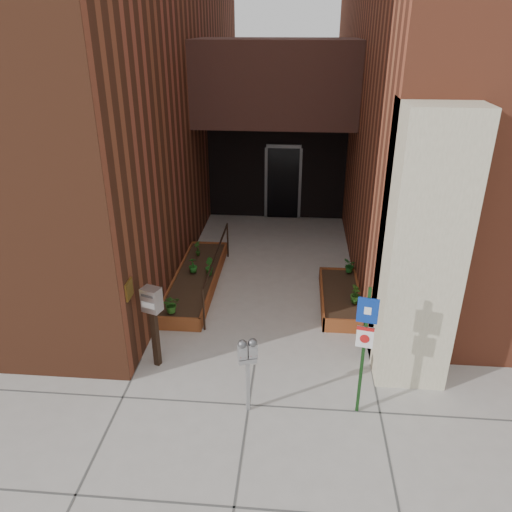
# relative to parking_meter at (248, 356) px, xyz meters

# --- Properties ---
(ground) EXTENTS (80.00, 80.00, 0.00)m
(ground) POSITION_rel_parking_meter_xyz_m (-0.00, 1.10, -0.99)
(ground) COLOR #9E9991
(ground) RESTS_ON ground
(architecture) EXTENTS (20.00, 14.60, 10.00)m
(architecture) POSITION_rel_parking_meter_xyz_m (-0.18, 7.99, 3.99)
(architecture) COLOR brown
(architecture) RESTS_ON ground
(planter_left) EXTENTS (0.90, 3.60, 0.30)m
(planter_left) POSITION_rel_parking_meter_xyz_m (-1.55, 3.80, -0.86)
(planter_left) COLOR brown
(planter_left) RESTS_ON ground
(planter_right) EXTENTS (0.80, 2.20, 0.30)m
(planter_right) POSITION_rel_parking_meter_xyz_m (1.60, 3.30, -0.86)
(planter_right) COLOR brown
(planter_right) RESTS_ON ground
(handrail) EXTENTS (0.04, 3.34, 0.90)m
(handrail) POSITION_rel_parking_meter_xyz_m (-1.05, 3.75, -0.25)
(handrail) COLOR black
(handrail) RESTS_ON ground
(parking_meter) EXTENTS (0.30, 0.18, 1.28)m
(parking_meter) POSITION_rel_parking_meter_xyz_m (0.00, 0.00, 0.00)
(parking_meter) COLOR #9D9D9F
(parking_meter) RESTS_ON ground
(sign_post) EXTENTS (0.29, 0.10, 2.13)m
(sign_post) POSITION_rel_parking_meter_xyz_m (1.65, 0.11, 0.32)
(sign_post) COLOR #143513
(sign_post) RESTS_ON ground
(payment_dropbox) EXTENTS (0.35, 0.30, 1.49)m
(payment_dropbox) POSITION_rel_parking_meter_xyz_m (-1.66, 0.98, 0.08)
(payment_dropbox) COLOR black
(payment_dropbox) RESTS_ON ground
(shrub_left_a) EXTENTS (0.41, 0.41, 0.36)m
(shrub_left_a) POSITION_rel_parking_meter_xyz_m (-1.69, 2.20, -0.51)
(shrub_left_a) COLOR #275F1B
(shrub_left_a) RESTS_ON planter_left
(shrub_left_b) EXTENTS (0.28, 0.28, 0.39)m
(shrub_left_b) POSITION_rel_parking_meter_xyz_m (-1.25, 3.83, -0.50)
(shrub_left_b) COLOR #1E5518
(shrub_left_b) RESTS_ON planter_left
(shrub_left_c) EXTENTS (0.24, 0.24, 0.34)m
(shrub_left_c) POSITION_rel_parking_meter_xyz_m (-1.62, 3.90, -0.52)
(shrub_left_c) COLOR #1A5B1A
(shrub_left_c) RESTS_ON planter_left
(shrub_left_d) EXTENTS (0.26, 0.26, 0.36)m
(shrub_left_d) POSITION_rel_parking_meter_xyz_m (-1.69, 4.79, -0.51)
(shrub_left_d) COLOR #225418
(shrub_left_d) RESTS_ON planter_left
(shrub_right_a) EXTENTS (0.26, 0.26, 0.37)m
(shrub_right_a) POSITION_rel_parking_meter_xyz_m (1.85, 2.89, -0.51)
(shrub_right_a) COLOR #285719
(shrub_right_a) RESTS_ON planter_right
(shrub_right_b) EXTENTS (0.21, 0.21, 0.35)m
(shrub_right_b) POSITION_rel_parking_meter_xyz_m (1.85, 2.82, -0.52)
(shrub_right_b) COLOR #225A19
(shrub_right_b) RESTS_ON planter_right
(shrub_right_c) EXTENTS (0.29, 0.29, 0.32)m
(shrub_right_c) POSITION_rel_parking_meter_xyz_m (1.85, 4.20, -0.53)
(shrub_right_c) COLOR #1A5C1D
(shrub_right_c) RESTS_ON planter_right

